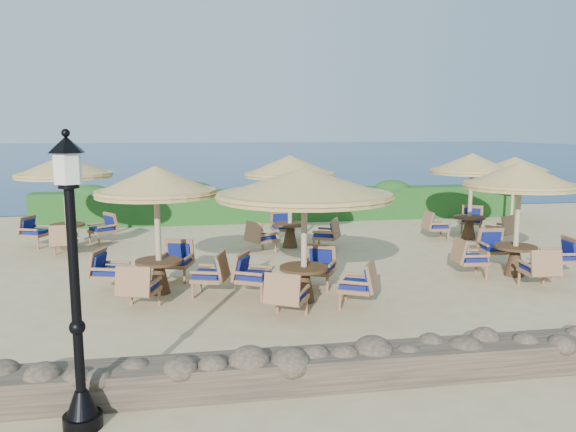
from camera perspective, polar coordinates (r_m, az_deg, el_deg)
The scene contains 12 objects.
ground at distance 13.96m, azimuth 5.11°, elevation -5.22°, with size 120.00×120.00×0.00m, color tan.
sea at distance 83.22m, azimuth -7.35°, elevation 6.43°, with size 160.00×160.00×0.00m, color #0C254F.
hedge at distance 20.77m, azimuth 0.06°, elevation 1.14°, with size 18.00×0.90×1.20m, color #174616.
stone_wall at distance 8.34m, azimuth 16.37°, elevation -13.81°, with size 15.00×0.65×0.44m, color brown.
lamp_post at distance 6.67m, azimuth -20.79°, elevation -7.67°, with size 0.44×0.44×3.31m.
extra_parasol at distance 21.52m, azimuth 22.04°, elevation 4.97°, with size 2.30×2.30×2.41m.
cafe_set_0 at distance 11.71m, azimuth -13.16°, elevation 0.47°, with size 2.88×2.88×2.65m.
cafe_set_1 at distance 10.83m, azimuth 1.66°, elevation 1.29°, with size 3.45×3.45×2.65m.
cafe_set_2 at distance 13.85m, azimuth 22.37°, elevation 1.39°, with size 2.85×2.85×2.65m.
cafe_set_3 at distance 16.98m, azimuth -21.73°, elevation 3.13°, with size 2.76×2.76×2.65m.
cafe_set_4 at distance 15.95m, azimuth 0.21°, elevation 3.37°, with size 2.77×2.72×2.65m.
cafe_set_5 at distance 18.08m, azimuth 18.12°, elevation 3.51°, with size 2.67×2.77×2.65m.
Camera 1 is at (-3.49, -13.08, 3.38)m, focal length 35.00 mm.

